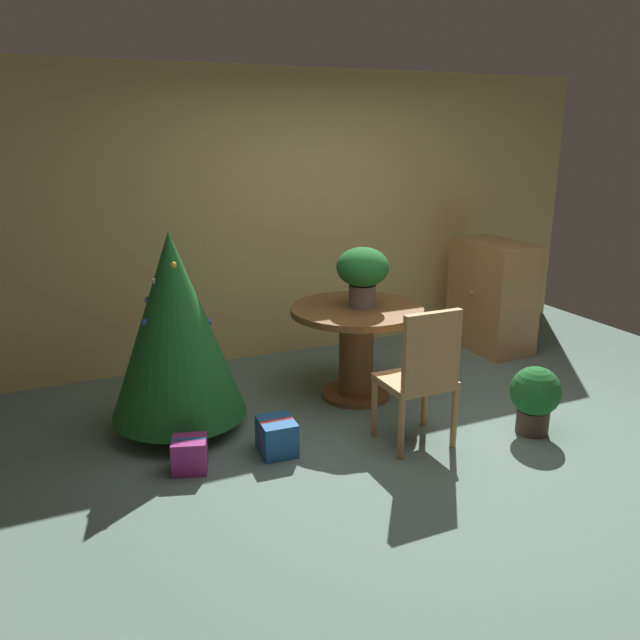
# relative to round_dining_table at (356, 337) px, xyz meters

# --- Properties ---
(ground_plane) EXTENTS (6.60, 6.60, 0.00)m
(ground_plane) POSITION_rel_round_dining_table_xyz_m (0.12, -0.92, -0.50)
(ground_plane) COLOR slate
(back_wall_panel) EXTENTS (6.00, 0.10, 2.60)m
(back_wall_panel) POSITION_rel_round_dining_table_xyz_m (0.12, 1.28, 0.80)
(back_wall_panel) COLOR tan
(back_wall_panel) RESTS_ON ground_plane
(round_dining_table) EXTENTS (1.04, 1.04, 0.75)m
(round_dining_table) POSITION_rel_round_dining_table_xyz_m (0.00, 0.00, 0.00)
(round_dining_table) COLOR brown
(round_dining_table) RESTS_ON ground_plane
(flower_vase) EXTENTS (0.40, 0.40, 0.47)m
(flower_vase) POSITION_rel_round_dining_table_xyz_m (0.04, -0.01, 0.54)
(flower_vase) COLOR #665B51
(flower_vase) RESTS_ON round_dining_table
(wooden_chair_near) EXTENTS (0.46, 0.40, 0.98)m
(wooden_chair_near) POSITION_rel_round_dining_table_xyz_m (0.00, -0.94, 0.04)
(wooden_chair_near) COLOR #B27F4C
(wooden_chair_near) RESTS_ON ground_plane
(holiday_tree) EXTENTS (0.95, 0.95, 1.43)m
(holiday_tree) POSITION_rel_round_dining_table_xyz_m (-1.42, 0.01, 0.27)
(holiday_tree) COLOR brown
(holiday_tree) RESTS_ON ground_plane
(gift_box_blue) EXTENTS (0.24, 0.28, 0.24)m
(gift_box_blue) POSITION_rel_round_dining_table_xyz_m (-0.91, -0.62, -0.38)
(gift_box_blue) COLOR #1E569E
(gift_box_blue) RESTS_ON ground_plane
(gift_box_purple) EXTENTS (0.26, 0.25, 0.22)m
(gift_box_purple) POSITION_rel_round_dining_table_xyz_m (-1.50, -0.61, -0.39)
(gift_box_purple) COLOR #9E287A
(gift_box_purple) RESTS_ON ground_plane
(wooden_cabinet) EXTENTS (0.50, 0.82, 1.05)m
(wooden_cabinet) POSITION_rel_round_dining_table_xyz_m (1.76, 0.53, 0.03)
(wooden_cabinet) COLOR #B27F4C
(wooden_cabinet) RESTS_ON ground_plane
(potted_plant) EXTENTS (0.35, 0.35, 0.49)m
(potted_plant) POSITION_rel_round_dining_table_xyz_m (0.85, -1.10, -0.22)
(potted_plant) COLOR #4C382D
(potted_plant) RESTS_ON ground_plane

